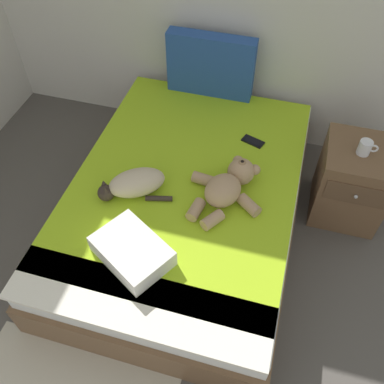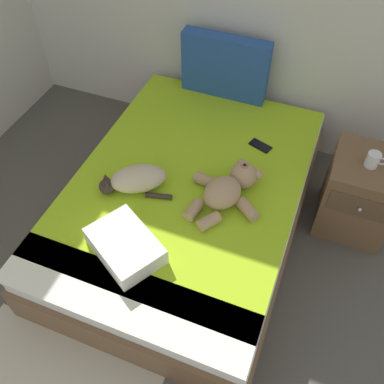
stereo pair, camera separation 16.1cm
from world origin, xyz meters
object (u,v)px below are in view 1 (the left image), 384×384
throw_pillow (132,251)px  mug (365,148)px  bed (186,204)px  cat (134,184)px  patterned_cushion (211,65)px  cell_phone (253,141)px  teddy_bear (228,186)px  nightstand (351,182)px

throw_pillow → mug: (1.14, 1.02, 0.11)m
bed → cat: (-0.27, -0.17, 0.30)m
patterned_cushion → cell_phone: 0.67m
cell_phone → throw_pillow: size_ratio=0.41×
cell_phone → mug: size_ratio=1.36×
bed → cell_phone: (0.34, 0.47, 0.23)m
teddy_bear → throw_pillow: 0.69m
bed → cat: size_ratio=4.65×
cell_phone → mug: bearing=-4.1°
cat → cell_phone: bearing=46.2°
throw_pillow → bed: bearing=79.2°
teddy_bear → nightstand: 0.93m
bed → cat: cat is taller
patterned_cushion → teddy_bear: size_ratio=1.15×
teddy_bear → nightstand: size_ratio=0.97×
patterned_cushion → cat: 1.13m
teddy_bear → nightstand: teddy_bear is taller
teddy_bear → cell_phone: 0.51m
patterned_cushion → throw_pillow: (-0.03, -1.54, -0.18)m
patterned_cushion → cat: patterned_cushion is taller
bed → cell_phone: bearing=54.0°
bed → throw_pillow: 0.68m
cell_phone → mug: 0.71m
cat → throw_pillow: (0.15, -0.44, -0.02)m
patterned_cushion → mug: patterned_cushion is taller
teddy_bear → cat: bearing=-166.1°
teddy_bear → mug: bearing=31.0°
throw_pillow → nightstand: nightstand is taller
cell_phone → nightstand: size_ratio=0.29×
bed → throw_pillow: bearing=-100.8°
cat → throw_pillow: 0.46m
bed → mug: bearing=22.2°
cell_phone → bed: bearing=-126.0°
teddy_bear → throw_pillow: teddy_bear is taller
patterned_cushion → cell_phone: bearing=-47.9°
cat → mug: (1.30, 0.59, 0.10)m
teddy_bear → cell_phone: (0.07, 0.50, -0.07)m
bed → patterned_cushion: patterned_cushion is taller
bed → mug: (1.03, 0.42, 0.40)m
patterned_cushion → mug: (1.11, -0.52, -0.06)m
cat → cell_phone: cat is taller
mug → cell_phone: bearing=175.9°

